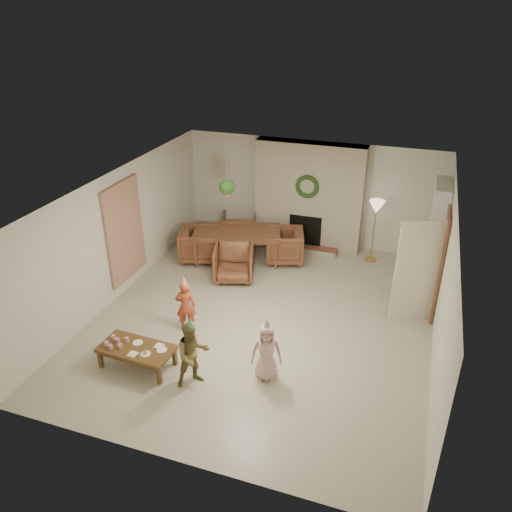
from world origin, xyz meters
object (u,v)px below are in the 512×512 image
at_px(dining_table, 237,246).
at_px(dining_chair_left, 199,244).
at_px(child_red, 186,306).
at_px(dining_chair_near, 234,263).
at_px(child_pink, 267,352).
at_px(dining_chair_right, 284,246).
at_px(dining_chair_far, 239,229).
at_px(coffee_table_top, 136,349).
at_px(child_plaid, 193,354).

bearing_deg(dining_table, dining_chair_left, 180.00).
bearing_deg(child_red, dining_chair_left, -90.22).
height_order(dining_chair_near, child_pink, child_pink).
bearing_deg(dining_chair_right, dining_chair_far, -128.66).
bearing_deg(dining_chair_near, child_red, -110.96).
relative_size(dining_chair_near, dining_chair_far, 1.00).
height_order(dining_chair_right, child_pink, child_pink).
bearing_deg(dining_table, coffee_table_top, -109.62).
distance_m(dining_chair_near, coffee_table_top, 3.20).
relative_size(coffee_table_top, child_red, 1.24).
bearing_deg(dining_chair_right, dining_chair_near, -51.34).
height_order(dining_chair_far, child_pink, child_pink).
bearing_deg(child_plaid, dining_chair_left, 70.48).
bearing_deg(child_red, coffee_table_top, 55.87).
height_order(dining_chair_far, dining_chair_right, same).
xyz_separation_m(child_red, child_pink, (1.75, -0.78, 0.01)).
xyz_separation_m(dining_chair_right, child_plaid, (-0.19, -4.37, 0.17)).
distance_m(dining_table, dining_chair_far, 0.86).
bearing_deg(coffee_table_top, child_pink, 13.83).
relative_size(dining_chair_right, child_red, 0.86).
height_order(coffee_table_top, child_red, child_red).
xyz_separation_m(dining_chair_far, dining_chair_right, (1.27, -0.51, 0.00)).
bearing_deg(dining_chair_near, dining_chair_right, 38.66).
distance_m(child_plaid, child_pink, 1.13).
relative_size(dining_table, dining_chair_left, 2.34).
bearing_deg(dining_chair_far, dining_table, 90.00).
relative_size(child_red, child_pink, 0.98).
bearing_deg(dining_table, dining_chair_right, -0.00).
bearing_deg(coffee_table_top, child_red, 78.38).
bearing_deg(dining_table, child_pink, -79.36).
height_order(dining_table, dining_chair_left, dining_chair_left).
height_order(dining_chair_near, coffee_table_top, dining_chair_near).
bearing_deg(dining_chair_right, coffee_table_top, -32.62).
relative_size(dining_chair_left, child_red, 0.86).
relative_size(dining_chair_far, child_red, 0.86).
bearing_deg(dining_table, child_plaid, -95.17).
relative_size(dining_chair_near, coffee_table_top, 0.69).
height_order(dining_chair_right, child_red, child_red).
xyz_separation_m(dining_chair_far, dining_chair_left, (-0.57, -1.06, 0.00)).
distance_m(dining_chair_far, dining_chair_left, 1.21).
xyz_separation_m(dining_table, dining_chair_right, (1.02, 0.31, 0.04)).
height_order(dining_chair_far, coffee_table_top, dining_chair_far).
bearing_deg(dining_chair_far, dining_chair_left, 45.00).
bearing_deg(child_red, child_plaid, 100.23).
height_order(dining_chair_left, dining_chair_right, same).
distance_m(dining_chair_near, child_pink, 3.20).
bearing_deg(dining_chair_left, dining_chair_right, -90.00).
xyz_separation_m(dining_chair_near, dining_chair_left, (-1.06, 0.57, 0.00)).
bearing_deg(child_red, dining_table, -107.94).
relative_size(coffee_table_top, child_plaid, 1.10).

